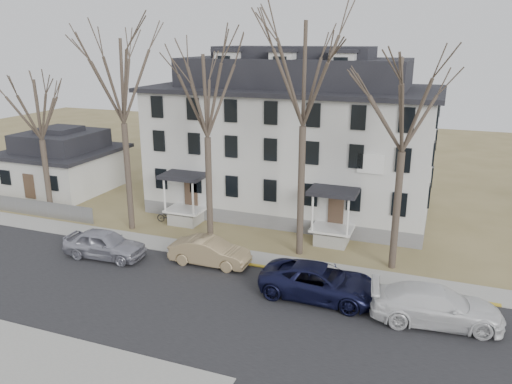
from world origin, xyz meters
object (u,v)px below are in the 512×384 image
at_px(car_tan, 210,252).
at_px(car_navy, 320,283).
at_px(small_house, 63,163).
at_px(car_silver, 105,245).
at_px(tree_bungalow, 38,106).
at_px(car_white, 436,306).
at_px(tree_center, 304,67).
at_px(boarding_house, 292,139).
at_px(tree_mid_right, 406,98).
at_px(tree_far_left, 120,75).
at_px(bicycle_left, 168,217).
at_px(tree_mid_left, 206,90).

height_order(car_tan, car_navy, car_navy).
xyz_separation_m(small_house, car_silver, (12.33, -10.90, -1.40)).
bearing_deg(tree_bungalow, car_navy, -12.88).
distance_m(car_tan, car_white, 12.54).
bearing_deg(car_navy, car_tan, 78.44).
bearing_deg(car_silver, tree_center, -69.29).
height_order(boarding_house, car_white, boarding_house).
bearing_deg(tree_mid_right, tree_far_left, 180.00).
bearing_deg(car_tan, car_navy, -104.19).
xyz_separation_m(tree_center, tree_mid_right, (5.50, 0.00, -1.48)).
xyz_separation_m(tree_far_left, bicycle_left, (1.79, 1.79, -9.91)).
distance_m(boarding_house, car_white, 17.97).
xyz_separation_m(tree_center, car_navy, (2.47, -4.91, -10.24)).
xyz_separation_m(tree_mid_left, car_white, (13.97, -5.34, -8.75)).
relative_size(small_house, tree_far_left, 0.63).
relative_size(small_house, tree_bungalow, 0.81).
relative_size(tree_mid_left, car_white, 2.16).
bearing_deg(tree_bungalow, tree_center, 0.00).
distance_m(tree_bungalow, bicycle_left, 11.82).
distance_m(tree_mid_left, tree_center, 6.18).
distance_m(small_house, tree_mid_left, 19.53).
height_order(small_house, tree_mid_right, tree_mid_right).
height_order(tree_far_left, car_silver, tree_far_left).
bearing_deg(tree_center, car_tan, -142.64).
height_order(car_silver, car_white, car_white).
bearing_deg(boarding_house, car_silver, -120.82).
relative_size(tree_mid_right, bicycle_left, 7.78).
relative_size(small_house, bicycle_left, 5.31).
distance_m(tree_mid_right, tree_bungalow, 24.54).
distance_m(tree_center, car_white, 14.02).
xyz_separation_m(tree_center, car_silver, (-10.67, -4.71, -10.24)).
bearing_deg(tree_far_left, car_tan, -23.92).
bearing_deg(tree_mid_left, tree_bungalow, 180.00).
height_order(boarding_house, bicycle_left, boarding_house).
bearing_deg(tree_center, tree_mid_left, 180.00).
height_order(tree_bungalow, car_tan, tree_bungalow).
distance_m(small_house, bicycle_left, 13.65).
bearing_deg(tree_bungalow, small_house, 122.84).
bearing_deg(bicycle_left, car_white, -116.56).
bearing_deg(car_tan, tree_mid_right, -72.80).
height_order(car_tan, car_white, car_white).
height_order(tree_mid_right, tree_bungalow, tree_mid_right).
height_order(small_house, bicycle_left, small_house).
bearing_deg(car_silver, tree_mid_right, -76.86).
relative_size(tree_mid_right, car_white, 2.16).
relative_size(tree_center, car_tan, 3.15).
relative_size(tree_far_left, tree_bungalow, 1.27).
distance_m(tree_mid_right, car_navy, 10.49).
distance_m(tree_center, car_silver, 15.52).
xyz_separation_m(small_house, car_navy, (25.47, -11.10, -1.41)).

